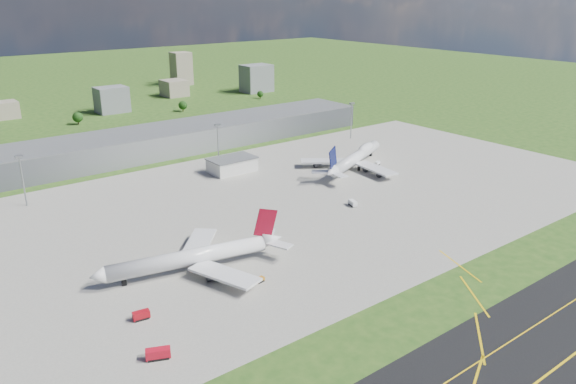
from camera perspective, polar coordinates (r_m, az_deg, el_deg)
ground at (r=367.90m, az=-11.18°, el=3.61°), size 1400.00×1400.00×0.00m
apron at (r=284.13m, az=0.82°, el=-0.83°), size 360.00×190.00×0.08m
terminal at (r=379.04m, az=-12.29°, el=5.18°), size 300.00×42.00×15.00m
ops_building at (r=329.40m, az=-5.70°, el=2.72°), size 26.00×16.00×8.00m
mast_west at (r=299.81m, az=-25.46°, el=1.88°), size 3.50×2.00×25.90m
mast_center at (r=338.12m, az=-7.15°, el=5.52°), size 3.50×2.00×25.90m
mast_east at (r=403.69m, az=6.48°, el=7.87°), size 3.50×2.00×25.90m
airliner_red_twin at (r=215.35m, az=-9.38°, el=-6.54°), size 73.88×56.81×20.40m
airliner_blue_quad at (r=339.37m, az=6.90°, el=3.49°), size 74.46×56.54×20.57m
fire_truck at (r=171.68m, az=-13.05°, el=-15.74°), size 7.55×5.27×3.18m
crash_tender at (r=190.66m, az=-14.69°, el=-12.04°), size 5.68×3.07×2.88m
tug_yellow at (r=206.47m, az=-2.89°, el=-8.92°), size 3.62×2.42×1.70m
van_white_near at (r=277.87m, az=6.60°, el=-1.15°), size 3.76×5.87×2.74m
van_white_far at (r=345.50m, az=9.07°, el=2.88°), size 4.64×3.21×2.23m
bldg_cw at (r=525.13m, az=-26.82°, el=7.44°), size 20.00×18.00×14.00m
bldg_c at (r=516.95m, az=-17.47°, el=8.94°), size 26.00×20.00×22.00m
bldg_ce at (r=584.96m, az=-11.48°, el=10.31°), size 22.00×24.00×16.00m
bldg_e at (r=598.59m, az=-3.22°, el=11.45°), size 30.00×22.00×28.00m
bldg_tall_e at (r=654.42m, az=-10.78°, el=12.21°), size 20.00×18.00×36.00m
tree_c at (r=477.41m, az=-20.59°, el=7.12°), size 8.10×8.10×9.90m
tree_e at (r=506.08m, az=-10.64°, el=8.65°), size 7.65×7.65×9.35m
tree_far_e at (r=560.41m, az=-2.84°, el=9.91°), size 6.30×6.30×7.70m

